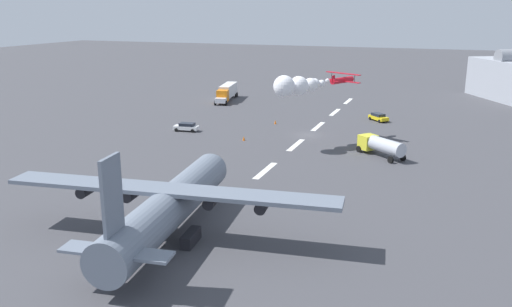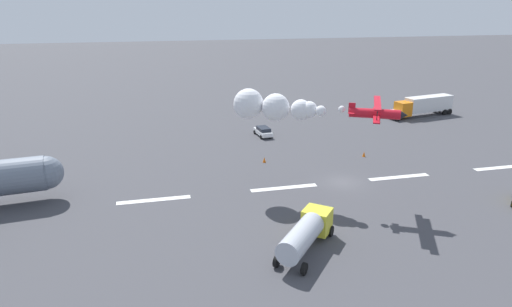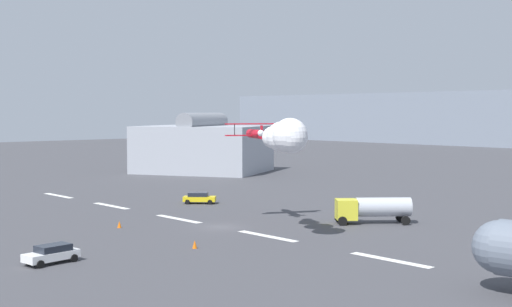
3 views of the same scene
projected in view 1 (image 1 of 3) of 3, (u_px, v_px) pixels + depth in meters
ground_plane at (308, 135)px, 92.61m from camera, size 440.00×440.00×0.00m
runway_stripe_0 at (348, 101)px, 126.39m from camera, size 8.00×0.90×0.01m
runway_stripe_1 at (335, 112)px, 112.88m from camera, size 8.00×0.90×0.01m
runway_stripe_2 at (318, 126)px, 99.37m from camera, size 8.00×0.90×0.01m
runway_stripe_3 at (296, 145)px, 85.85m from camera, size 8.00×0.90×0.01m
runway_stripe_4 at (265, 171)px, 72.34m from camera, size 8.00×0.90×0.01m
cargo_transport_plane at (174, 201)px, 51.48m from camera, size 27.10×33.02×11.04m
stunt_biplane_red at (296, 86)px, 81.45m from camera, size 16.61×11.45×3.38m
semi_truck_orange at (227, 92)px, 126.89m from camera, size 14.24×5.47×3.70m
fuel_tanker_truck at (381, 145)px, 78.82m from camera, size 7.17×7.84×2.90m
followme_car_yellow at (186, 127)px, 95.37m from camera, size 2.43×4.60×1.52m
airport_staff_sedan at (378, 117)px, 103.96m from camera, size 4.33×4.31×1.52m
traffic_cone_near at (275, 122)px, 101.37m from camera, size 0.44×0.44×0.75m
traffic_cone_far at (244, 138)px, 88.72m from camera, size 0.44×0.44×0.75m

